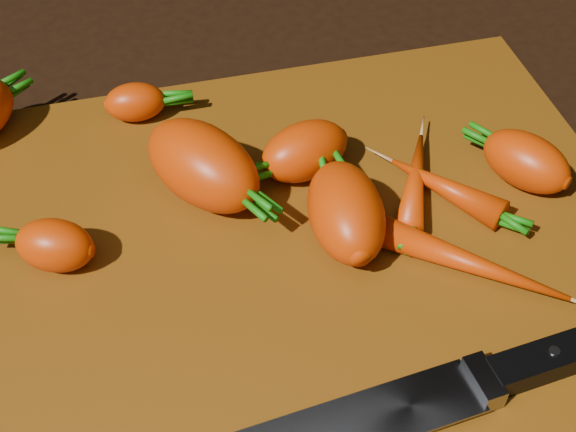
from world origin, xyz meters
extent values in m
cube|color=black|center=(0.00, 0.00, -0.01)|extent=(2.00, 2.00, 0.01)
cube|color=#66380B|center=(0.00, 0.00, 0.01)|extent=(0.50, 0.40, 0.01)
ellipsoid|color=#DD3B06|center=(-0.16, 0.02, 0.03)|extent=(0.06, 0.06, 0.04)
ellipsoid|color=#DD3B06|center=(-0.05, 0.06, 0.04)|extent=(0.10, 0.12, 0.06)
ellipsoid|color=#DD3B06|center=(0.04, 0.00, 0.04)|extent=(0.06, 0.09, 0.05)
ellipsoid|color=#DD3B06|center=(0.03, 0.07, 0.03)|extent=(0.08, 0.06, 0.04)
ellipsoid|color=#DD3B06|center=(-0.09, 0.16, 0.03)|extent=(0.05, 0.04, 0.03)
ellipsoid|color=#DD3B06|center=(0.18, 0.02, 0.03)|extent=(0.07, 0.08, 0.04)
ellipsoid|color=#DD3B06|center=(0.10, 0.03, 0.02)|extent=(0.06, 0.10, 0.02)
ellipsoid|color=#DD3B06|center=(0.11, -0.06, 0.02)|extent=(0.11, 0.10, 0.02)
ellipsoid|color=#DD3B06|center=(0.12, 0.02, 0.02)|extent=(0.07, 0.09, 0.02)
cube|color=black|center=(0.04, -0.14, 0.02)|extent=(0.12, 0.03, 0.02)
cylinder|color=#B2B2B7|center=(0.03, -0.15, 0.03)|extent=(0.01, 0.01, 0.00)
camera|label=1|loc=(-0.09, -0.36, 0.43)|focal=50.00mm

